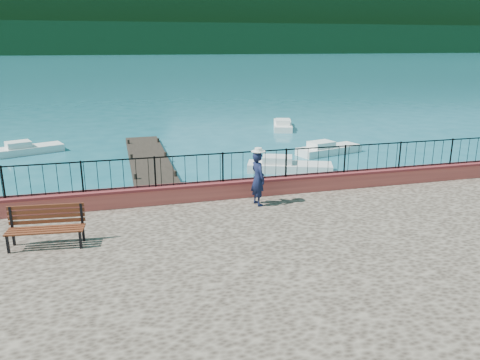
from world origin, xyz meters
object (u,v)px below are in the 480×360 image
park_bench (47,235)px  person (258,178)px  boat_3 (29,147)px  boat_2 (329,147)px  boat_5 (283,123)px  boat_1 (290,164)px

park_bench → person: 6.36m
park_bench → boat_3: park_bench is taller
park_bench → boat_2: park_bench is taller
person → boat_5: size_ratio=0.42×
boat_5 → person: bearing=176.3°
boat_2 → park_bench: bearing=-152.9°
boat_2 → boat_5: same height
boat_2 → person: bearing=-140.5°
boat_1 → person: bearing=-97.0°
boat_1 → park_bench: bearing=-116.5°
boat_2 → boat_3: size_ratio=1.07×
boat_3 → boat_2: bearing=-36.7°
park_bench → boat_5: park_bench is taller
boat_2 → boat_3: (-16.85, 4.61, 0.00)m
boat_1 → boat_5: size_ratio=1.00×
park_bench → boat_2: (13.80, 12.46, -1.11)m
park_bench → boat_2: 18.63m
person → boat_5: (8.02, 19.45, -1.67)m
boat_3 → person: bearing=-80.7°
park_bench → boat_3: size_ratio=0.52×
park_bench → boat_1: (10.16, 9.31, -1.11)m
park_bench → boat_3: 17.37m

